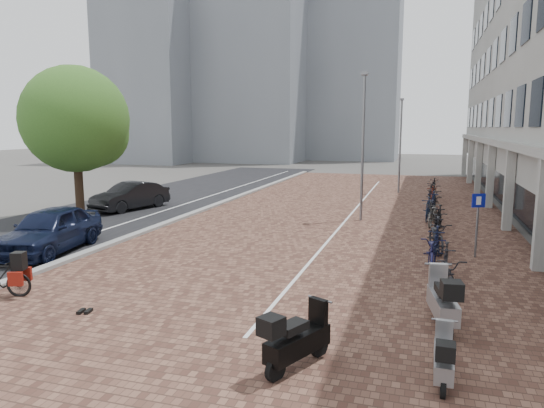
# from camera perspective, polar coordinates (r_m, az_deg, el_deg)

# --- Properties ---
(ground) EXTENTS (140.00, 140.00, 0.00)m
(ground) POSITION_cam_1_polar(r_m,az_deg,el_deg) (13.59, -7.55, -9.17)
(ground) COLOR #474442
(ground) RESTS_ON ground
(plaza_brick) EXTENTS (14.50, 42.00, 0.04)m
(plaza_brick) POSITION_cam_1_polar(r_m,az_deg,el_deg) (24.34, 8.69, -1.14)
(plaza_brick) COLOR brown
(plaza_brick) RESTS_ON ground
(street_asphalt) EXTENTS (8.00, 50.00, 0.03)m
(street_asphalt) POSITION_cam_1_polar(r_m,az_deg,el_deg) (28.09, -14.09, 0.02)
(street_asphalt) COLOR black
(street_asphalt) RESTS_ON ground
(curb) EXTENTS (0.35, 42.00, 0.14)m
(curb) POSITION_cam_1_polar(r_m,az_deg,el_deg) (26.29, -6.80, -0.23)
(curb) COLOR gray
(curb) RESTS_ON ground
(lane_line) EXTENTS (0.12, 44.00, 0.00)m
(lane_line) POSITION_cam_1_polar(r_m,az_deg,el_deg) (27.12, -10.47, -0.14)
(lane_line) COLOR white
(lane_line) RESTS_ON street_asphalt
(parking_line) EXTENTS (0.10, 30.00, 0.00)m
(parking_line) POSITION_cam_1_polar(r_m,az_deg,el_deg) (24.30, 9.16, -1.10)
(parking_line) COLOR white
(parking_line) RESTS_ON plaza_brick
(bg_towers) EXTENTS (33.00, 23.00, 32.00)m
(bg_towers) POSITION_cam_1_polar(r_m,az_deg,el_deg) (64.55, -1.01, 17.56)
(bg_towers) COLOR gray
(bg_towers) RESTS_ON ground
(car_navy) EXTENTS (2.52, 4.77, 1.55)m
(car_navy) POSITION_cam_1_polar(r_m,az_deg,el_deg) (18.25, -24.29, -2.73)
(car_navy) COLOR black
(car_navy) RESTS_ON ground
(car_dark) EXTENTS (2.52, 4.49, 1.40)m
(car_dark) POSITION_cam_1_polar(r_m,az_deg,el_deg) (26.30, -16.03, 0.88)
(car_dark) COLOR black
(car_dark) RESTS_ON ground
(shoes) EXTENTS (0.40, 0.36, 0.09)m
(shoes) POSITION_cam_1_polar(r_m,az_deg,el_deg) (12.19, -20.89, -11.63)
(shoes) COLOR black
(shoes) RESTS_ON ground
(scooter_front) EXTENTS (0.46, 1.38, 0.94)m
(scooter_front) POSITION_cam_1_polar(r_m,az_deg,el_deg) (8.92, 19.22, -16.30)
(scooter_front) COLOR gray
(scooter_front) RESTS_ON ground
(scooter_mid) EXTENTS (1.20, 1.75, 1.16)m
(scooter_mid) POSITION_cam_1_polar(r_m,az_deg,el_deg) (8.87, 2.99, -15.16)
(scooter_mid) COLOR black
(scooter_mid) RESTS_ON ground
(scooter_back) EXTENTS (0.85, 1.90, 1.26)m
(scooter_back) POSITION_cam_1_polar(r_m,az_deg,el_deg) (11.07, 19.14, -10.39)
(scooter_back) COLOR #99999D
(scooter_back) RESTS_ON ground
(parking_sign) EXTENTS (0.42, 0.22, 2.10)m
(parking_sign) POSITION_cam_1_polar(r_m,az_deg,el_deg) (17.09, 22.66, -1.30)
(parking_sign) COLOR slate
(parking_sign) RESTS_ON ground
(lamp_near) EXTENTS (0.12, 0.12, 6.49)m
(lamp_near) POSITION_cam_1_polar(r_m,az_deg,el_deg) (22.31, 10.44, 6.28)
(lamp_near) COLOR slate
(lamp_near) RESTS_ON ground
(lamp_far) EXTENTS (0.12, 0.12, 5.92)m
(lamp_far) POSITION_cam_1_polar(r_m,az_deg,el_deg) (32.49, 14.58, 6.40)
(lamp_far) COLOR gray
(lamp_far) RESTS_ON ground
(street_tree) EXTENTS (4.76, 4.76, 6.93)m
(street_tree) POSITION_cam_1_polar(r_m,az_deg,el_deg) (24.15, -21.38, 8.76)
(street_tree) COLOR #382619
(street_tree) RESTS_ON ground
(bike_row) EXTENTS (1.19, 21.45, 1.05)m
(bike_row) POSITION_cam_1_polar(r_m,az_deg,el_deg) (22.68, 18.27, -0.90)
(bike_row) COLOR black
(bike_row) RESTS_ON ground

